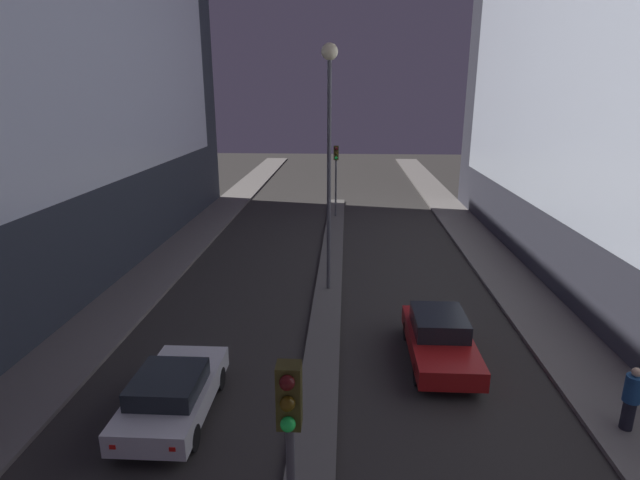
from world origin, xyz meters
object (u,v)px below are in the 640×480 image
object	(u,v)px
traffic_light_mid	(336,165)
car_left_lane	(173,393)
street_lamp	(329,116)
pedestrian_on_right_sidewalk	(631,397)
traffic_light_near	(290,448)
car_right_lane	(440,338)

from	to	relation	value
traffic_light_mid	car_left_lane	xyz separation A→B (m)	(-3.65, -21.43, -2.83)
street_lamp	car_left_lane	bearing A→B (deg)	-112.77
car_left_lane	pedestrian_on_right_sidewalk	bearing A→B (deg)	-0.11
traffic_light_near	traffic_light_mid	world-z (taller)	same
car_left_lane	pedestrian_on_right_sidewalk	distance (m)	11.30
street_lamp	car_left_lane	size ratio (longest dim) A/B	2.36
car_left_lane	car_right_lane	world-z (taller)	car_right_lane
street_lamp	pedestrian_on_right_sidewalk	bearing A→B (deg)	-48.78
pedestrian_on_right_sidewalk	car_left_lane	bearing A→B (deg)	179.89
traffic_light_mid	car_right_lane	size ratio (longest dim) A/B	1.05
car_left_lane	pedestrian_on_right_sidewalk	size ratio (longest dim) A/B	2.46
car_right_lane	pedestrian_on_right_sidewalk	xyz separation A→B (m)	(3.99, -3.29, 0.26)
car_left_lane	street_lamp	bearing A→B (deg)	67.23
traffic_light_near	street_lamp	size ratio (longest dim) A/B	0.48
traffic_light_near	traffic_light_mid	bearing A→B (deg)	90.00
street_lamp	car_right_lane	bearing A→B (deg)	-56.09
traffic_light_near	car_left_lane	size ratio (longest dim) A/B	1.13
traffic_light_near	pedestrian_on_right_sidewalk	world-z (taller)	traffic_light_near
car_left_lane	pedestrian_on_right_sidewalk	world-z (taller)	pedestrian_on_right_sidewalk
traffic_light_near	traffic_light_mid	xyz separation A→B (m)	(0.00, 26.76, 0.00)
car_right_lane	pedestrian_on_right_sidewalk	distance (m)	5.18
street_lamp	traffic_light_mid	bearing A→B (deg)	90.00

